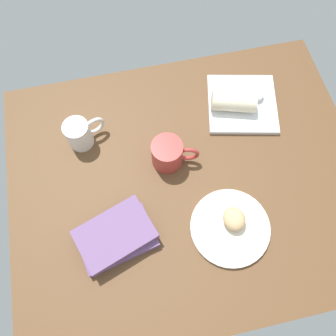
% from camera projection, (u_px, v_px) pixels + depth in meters
% --- Properties ---
extents(dining_table, '(1.10, 0.90, 0.04)m').
position_uv_depth(dining_table, '(188.00, 181.00, 1.09)').
color(dining_table, brown).
rests_on(dining_table, ground).
extents(round_plate, '(0.23, 0.23, 0.01)m').
position_uv_depth(round_plate, '(230.00, 228.00, 1.00)').
color(round_plate, silver).
rests_on(round_plate, dining_table).
extents(scone_pastry, '(0.07, 0.08, 0.05)m').
position_uv_depth(scone_pastry, '(234.00, 219.00, 0.98)').
color(scone_pastry, tan).
rests_on(scone_pastry, round_plate).
extents(square_plate, '(0.27, 0.27, 0.02)m').
position_uv_depth(square_plate, '(242.00, 104.00, 1.16)').
color(square_plate, white).
rests_on(square_plate, dining_table).
extents(sauce_cup, '(0.05, 0.05, 0.02)m').
position_uv_depth(sauce_cup, '(256.00, 95.00, 1.16)').
color(sauce_cup, silver).
rests_on(sauce_cup, square_plate).
extents(breakfast_wrap, '(0.15, 0.10, 0.06)m').
position_uv_depth(breakfast_wrap, '(234.00, 102.00, 1.12)').
color(breakfast_wrap, beige).
rests_on(breakfast_wrap, square_plate).
extents(book_stack, '(0.24, 0.20, 0.06)m').
position_uv_depth(book_stack, '(116.00, 237.00, 0.97)').
color(book_stack, '#6B4C7A').
rests_on(book_stack, dining_table).
extents(coffee_mug, '(0.13, 0.08, 0.10)m').
position_uv_depth(coffee_mug, '(80.00, 133.00, 1.07)').
color(coffee_mug, white).
rests_on(coffee_mug, dining_table).
extents(second_mug, '(0.15, 0.10, 0.10)m').
position_uv_depth(second_mug, '(168.00, 154.00, 1.05)').
color(second_mug, '#B23833').
rests_on(second_mug, dining_table).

